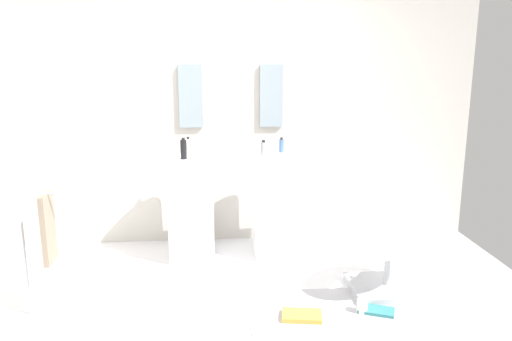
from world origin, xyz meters
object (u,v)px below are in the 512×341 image
object	(u,v)px
soap_bottle_black	(184,149)
soap_bottle_blue	(281,146)
lounge_chair	(388,250)
towel_rack	(44,231)
magazine_teal	(376,310)
soap_bottle_white	(188,146)
coffee_mug	(362,306)
soap_bottle_grey	(263,148)
pedestal_sink_left	(192,206)
magazine_ochre	(302,316)
pedestal_sink_right	(276,204)

from	to	relation	value
soap_bottle_black	soap_bottle_blue	bearing A→B (deg)	14.76
lounge_chair	towel_rack	xyz separation A→B (m)	(-2.54, -0.14, 0.28)
magazine_teal	soap_bottle_white	distance (m)	2.15
coffee_mug	soap_bottle_black	size ratio (longest dim) A/B	0.53
lounge_chair	soap_bottle_white	distance (m)	1.96
magazine_teal	soap_bottle_grey	distance (m)	1.70
magazine_teal	coffee_mug	distance (m)	0.11
soap_bottle_grey	pedestal_sink_left	bearing A→B (deg)	179.96
magazine_ochre	soap_bottle_black	size ratio (longest dim) A/B	1.52
coffee_mug	soap_bottle_black	bearing A→B (deg)	140.87
coffee_mug	soap_bottle_white	world-z (taller)	soap_bottle_white
magazine_ochre	soap_bottle_blue	distance (m)	1.67
pedestal_sink_right	coffee_mug	bearing A→B (deg)	-67.53
soap_bottle_white	soap_bottle_black	bearing A→B (deg)	-97.31
coffee_mug	soap_bottle_white	size ratio (longest dim) A/B	0.63
lounge_chair	magazine_ochre	distance (m)	0.89
lounge_chair	soap_bottle_white	size ratio (longest dim) A/B	6.96
soap_bottle_white	soap_bottle_grey	xyz separation A→B (m)	(0.68, -0.12, -0.01)
soap_bottle_grey	magazine_ochre	bearing A→B (deg)	-82.80
magazine_teal	soap_bottle_black	bearing A→B (deg)	165.60
magazine_ochre	lounge_chair	bearing A→B (deg)	36.00
magazine_ochre	soap_bottle_white	distance (m)	1.87
pedestal_sink_right	lounge_chair	world-z (taller)	pedestal_sink_right
coffee_mug	soap_bottle_grey	distance (m)	1.63
coffee_mug	soap_bottle_blue	bearing A→B (deg)	108.07
lounge_chair	towel_rack	size ratio (longest dim) A/B	1.14
magazine_teal	pedestal_sink_left	bearing A→B (deg)	161.83
magazine_ochre	magazine_teal	bearing A→B (deg)	13.18
pedestal_sink_right	soap_bottle_grey	xyz separation A→B (m)	(-0.12, -0.00, 0.52)
soap_bottle_white	soap_bottle_grey	distance (m)	0.69
pedestal_sink_right	soap_bottle_black	bearing A→B (deg)	-172.30
pedestal_sink_right	soap_bottle_grey	world-z (taller)	soap_bottle_grey
lounge_chair	towel_rack	distance (m)	2.56
magazine_ochre	soap_bottle_white	bearing A→B (deg)	131.05
pedestal_sink_left	coffee_mug	world-z (taller)	pedestal_sink_left
magazine_ochre	soap_bottle_black	bearing A→B (deg)	137.08
pedestal_sink_left	towel_rack	world-z (taller)	pedestal_sink_left
soap_bottle_blue	soap_bottle_grey	world-z (taller)	soap_bottle_blue
magazine_ochre	soap_bottle_white	world-z (taller)	soap_bottle_white
magazine_teal	soap_bottle_blue	bearing A→B (deg)	134.75
magazine_ochre	soap_bottle_grey	distance (m)	1.58
pedestal_sink_right	soap_bottle_grey	distance (m)	0.54
coffee_mug	soap_bottle_grey	bearing A→B (deg)	117.17
pedestal_sink_right	lounge_chair	distance (m)	1.16
lounge_chair	soap_bottle_white	world-z (taller)	soap_bottle_white
lounge_chair	soap_bottle_blue	distance (m)	1.38
towel_rack	magazine_ochre	xyz separation A→B (m)	(1.80, -0.24, -0.60)
pedestal_sink_left	pedestal_sink_right	bearing A→B (deg)	0.00
pedestal_sink_right	towel_rack	world-z (taller)	pedestal_sink_right
coffee_mug	soap_bottle_blue	distance (m)	1.67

